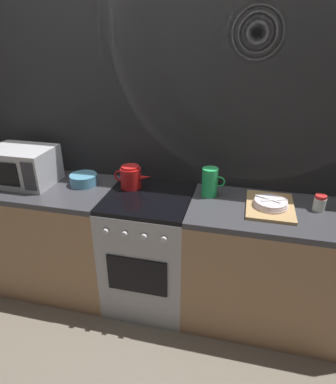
{
  "coord_description": "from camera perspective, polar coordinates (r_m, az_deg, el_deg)",
  "views": [
    {
      "loc": [
        0.62,
        -1.97,
        1.92
      ],
      "look_at": [
        0.14,
        0.0,
        0.95
      ],
      "focal_mm": 31.14,
      "sensor_mm": 36.0,
      "label": 1
    }
  ],
  "objects": [
    {
      "name": "ground_plane",
      "position": [
        2.83,
        -2.91,
        -17.34
      ],
      "size": [
        8.0,
        8.0,
        0.0
      ],
      "primitive_type": "plane",
      "color": "#6B6054"
    },
    {
      "name": "back_wall",
      "position": [
        2.49,
        -1.42,
        8.69
      ],
      "size": [
        3.6,
        0.05,
        2.4
      ],
      "color": "gray",
      "rests_on": "ground_plane"
    },
    {
      "name": "counter_left",
      "position": [
        2.9,
        -20.6,
        -6.83
      ],
      "size": [
        1.2,
        0.6,
        0.9
      ],
      "color": "#997251",
      "rests_on": "ground_plane"
    },
    {
      "name": "stove_unit",
      "position": [
        2.54,
        -3.15,
        -9.91
      ],
      "size": [
        0.6,
        0.63,
        0.9
      ],
      "color": "#9E9EA3",
      "rests_on": "ground_plane"
    },
    {
      "name": "counter_right",
      "position": [
        2.48,
        17.72,
        -12.3
      ],
      "size": [
        1.2,
        0.6,
        0.9
      ],
      "color": "#997251",
      "rests_on": "ground_plane"
    },
    {
      "name": "microwave",
      "position": [
        2.69,
        -23.63,
        4.12
      ],
      "size": [
        0.46,
        0.35,
        0.27
      ],
      "color": "#B2B2B7",
      "rests_on": "counter_left"
    },
    {
      "name": "kettle",
      "position": [
        2.42,
        -6.37,
        2.57
      ],
      "size": [
        0.28,
        0.15,
        0.17
      ],
      "color": "red",
      "rests_on": "stove_unit"
    },
    {
      "name": "mixing_bowl",
      "position": [
        2.55,
        -14.26,
        2.08
      ],
      "size": [
        0.2,
        0.2,
        0.08
      ],
      "primitive_type": "cylinder",
      "color": "teal",
      "rests_on": "counter_left"
    },
    {
      "name": "pitcher",
      "position": [
        2.3,
        7.2,
        1.7
      ],
      "size": [
        0.16,
        0.11,
        0.2
      ],
      "color": "green",
      "rests_on": "counter_right"
    },
    {
      "name": "dish_pile",
      "position": [
        2.24,
        17.11,
        -2.12
      ],
      "size": [
        0.3,
        0.4,
        0.07
      ],
      "color": "tan",
      "rests_on": "counter_right"
    },
    {
      "name": "spice_jar",
      "position": [
        2.32,
        24.54,
        -1.71
      ],
      "size": [
        0.08,
        0.08,
        0.1
      ],
      "color": "silver",
      "rests_on": "counter_right"
    }
  ]
}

